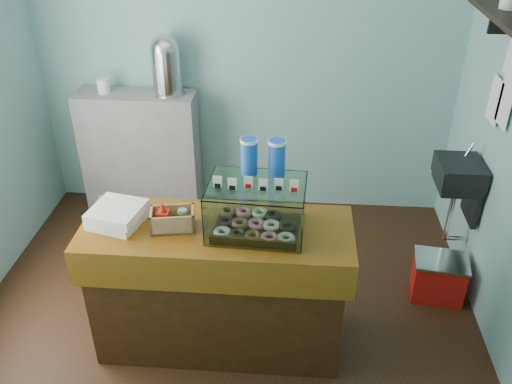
# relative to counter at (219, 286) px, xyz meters

# --- Properties ---
(ground) EXTENTS (3.50, 3.50, 0.00)m
(ground) POSITION_rel_counter_xyz_m (0.00, 0.25, -0.46)
(ground) COLOR black
(ground) RESTS_ON ground
(room_shell) EXTENTS (3.54, 3.04, 2.82)m
(room_shell) POSITION_rel_counter_xyz_m (0.03, 0.26, 1.25)
(room_shell) COLOR #83BFC0
(room_shell) RESTS_ON ground
(counter) EXTENTS (1.60, 0.60, 0.90)m
(counter) POSITION_rel_counter_xyz_m (0.00, 0.00, 0.00)
(counter) COLOR #41220C
(counter) RESTS_ON ground
(back_shelf) EXTENTS (1.00, 0.32, 1.10)m
(back_shelf) POSITION_rel_counter_xyz_m (-0.90, 1.57, 0.09)
(back_shelf) COLOR gray
(back_shelf) RESTS_ON ground
(display_case) EXTENTS (0.57, 0.43, 0.52)m
(display_case) POSITION_rel_counter_xyz_m (0.24, 0.03, 0.61)
(display_case) COLOR black
(display_case) RESTS_ON counter
(condiment_crate) EXTENTS (0.27, 0.19, 0.18)m
(condiment_crate) POSITION_rel_counter_xyz_m (-0.26, -0.02, 0.50)
(condiment_crate) COLOR tan
(condiment_crate) RESTS_ON counter
(pastry_boxes) EXTENTS (0.35, 0.35, 0.11)m
(pastry_boxes) POSITION_rel_counter_xyz_m (-0.59, 0.01, 0.50)
(pastry_boxes) COLOR white
(pastry_boxes) RESTS_ON counter
(coffee_urn) EXTENTS (0.26, 0.26, 0.49)m
(coffee_urn) POSITION_rel_counter_xyz_m (-0.61, 1.59, 0.90)
(coffee_urn) COLOR silver
(coffee_urn) RESTS_ON back_shelf
(red_cooler) EXTENTS (0.40, 0.33, 0.33)m
(red_cooler) POSITION_rel_counter_xyz_m (1.51, 0.55, -0.29)
(red_cooler) COLOR red
(red_cooler) RESTS_ON ground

